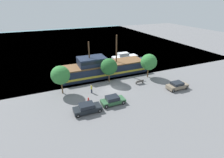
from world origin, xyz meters
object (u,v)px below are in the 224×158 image
Objects in this scene: pedestrian_walking_near at (92,89)px; bench_promenade_east at (140,82)px; parked_car_curb_mid at (87,108)px; fire_hydrant at (88,100)px; parked_car_curb_rear at (177,86)px; pirate_ship at (103,68)px; moored_boat_dockside at (124,57)px; parked_car_curb_front at (113,100)px.

bench_promenade_east is at bearing -1.02° from pedestrian_walking_near.
parked_car_curb_mid is 5.50× the size of fire_hydrant.
pirate_ship is at bearing 130.24° from parked_car_curb_rear.
moored_boat_dockside is at bearing 48.83° from fire_hydrant.
parked_car_curb_rear is at bearing 0.11° from parked_car_curb_front.
parked_car_curb_rear is 5.40× the size of fire_hydrant.
moored_boat_dockside is at bearing 91.89° from parked_car_curb_rear.
moored_boat_dockside is 24.47m from parked_car_curb_front.
parked_car_curb_front is 0.94× the size of parked_car_curb_mid.
moored_boat_dockside is 1.77× the size of parked_car_curb_mid.
fire_hydrant is 11.85m from bench_promenade_east.
moored_boat_dockside is at bearing 58.50° from parked_car_curb_front.
parked_car_curb_mid is 3.02m from fire_hydrant.
parked_car_curb_mid is at bearing -172.91° from parked_car_curb_front.
parked_car_curb_mid is 17.97m from parked_car_curb_rear.
moored_boat_dockside is 4.46× the size of pedestrian_walking_near.
bench_promenade_east is 10.19m from pedestrian_walking_near.
parked_car_curb_mid is at bearing -128.88° from moored_boat_dockside.
pirate_ship is 5.05× the size of parked_car_curb_rear.
parked_car_curb_front is 0.96× the size of parked_car_curb_rear.
parked_car_curb_mid is at bearing -113.55° from pedestrian_walking_near.
pedestrian_walking_near reaches higher than bench_promenade_east.
bench_promenade_east is (-5.37, 4.76, -0.27)m from parked_car_curb_rear.
parked_car_curb_rear reaches higher than fire_hydrant.
parked_car_curb_mid reaches higher than parked_car_curb_front.
bench_promenade_east is (12.59, 5.35, -0.28)m from parked_car_curb_mid.
pirate_ship reaches higher than pedestrian_walking_near.
bench_promenade_east is (5.02, -7.52, -1.20)m from pirate_ship.
pedestrian_walking_near is at bearing 66.45° from parked_car_curb_mid.
fire_hydrant is at bearing -167.72° from bench_promenade_east.
pirate_ship is 12.58× the size of bench_promenade_east.
pirate_ship is 16.12m from parked_car_curb_rear.
pedestrian_walking_near is at bearing 112.67° from parked_car_curb_front.
pirate_ship is 14.96m from parked_car_curb_mid.
moored_boat_dockside is 21.76m from pedestrian_walking_near.
parked_car_curb_front is 2.38× the size of bench_promenade_east.
pedestrian_walking_near is (-15.55, 4.95, 0.14)m from parked_car_curb_rear.
fire_hydrant is (-16.95, 2.24, -0.30)m from parked_car_curb_rear.
bench_promenade_east is at bearing -56.28° from pirate_ship.
bench_promenade_east is (-4.69, -16.07, -0.23)m from moored_boat_dockside.
pirate_ship is 12.73m from parked_car_curb_front.
moored_boat_dockside reaches higher than parked_car_curb_mid.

